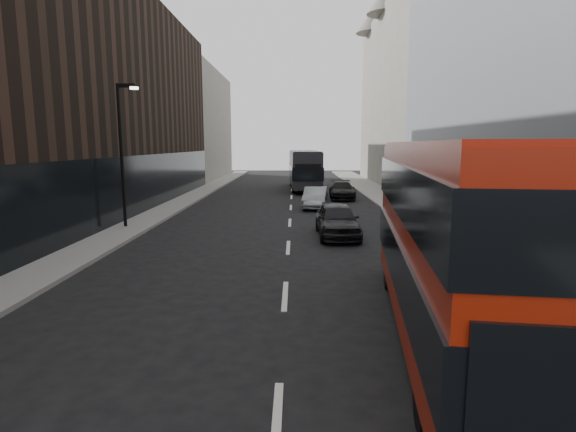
{
  "coord_description": "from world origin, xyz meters",
  "views": [
    {
      "loc": [
        0.27,
        -4.22,
        4.25
      ],
      "look_at": [
        0.1,
        6.73,
        2.5
      ],
      "focal_mm": 28.0,
      "sensor_mm": 36.0,
      "label": 1
    }
  ],
  "objects_px": {
    "car_c": "(342,190)",
    "red_bus": "(456,233)",
    "grey_bus": "(304,169)",
    "car_b": "(315,198)",
    "street_lamp": "(123,146)",
    "car_a": "(337,220)"
  },
  "relations": [
    {
      "from": "car_a",
      "to": "car_c",
      "type": "bearing_deg",
      "value": 82.0
    },
    {
      "from": "street_lamp",
      "to": "car_a",
      "type": "xyz_separation_m",
      "value": [
        10.46,
        -1.67,
        -3.4
      ]
    },
    {
      "from": "street_lamp",
      "to": "car_a",
      "type": "bearing_deg",
      "value": -9.06
    },
    {
      "from": "grey_bus",
      "to": "car_a",
      "type": "relative_size",
      "value": 2.48
    },
    {
      "from": "car_a",
      "to": "car_c",
      "type": "xyz_separation_m",
      "value": [
        1.74,
        14.65,
        -0.1
      ]
    },
    {
      "from": "street_lamp",
      "to": "car_b",
      "type": "distance_m",
      "value": 13.08
    },
    {
      "from": "street_lamp",
      "to": "car_b",
      "type": "xyz_separation_m",
      "value": [
        9.87,
        7.84,
        -3.48
      ]
    },
    {
      "from": "grey_bus",
      "to": "car_c",
      "type": "relative_size",
      "value": 2.42
    },
    {
      "from": "street_lamp",
      "to": "car_b",
      "type": "height_order",
      "value": "street_lamp"
    },
    {
      "from": "street_lamp",
      "to": "grey_bus",
      "type": "relative_size",
      "value": 0.62
    },
    {
      "from": "street_lamp",
      "to": "grey_bus",
      "type": "xyz_separation_m",
      "value": [
        9.38,
        20.62,
        -2.23
      ]
    },
    {
      "from": "street_lamp",
      "to": "car_c",
      "type": "height_order",
      "value": "street_lamp"
    },
    {
      "from": "street_lamp",
      "to": "car_a",
      "type": "distance_m",
      "value": 11.13
    },
    {
      "from": "street_lamp",
      "to": "grey_bus",
      "type": "height_order",
      "value": "street_lamp"
    },
    {
      "from": "car_c",
      "to": "red_bus",
      "type": "bearing_deg",
      "value": -88.05
    },
    {
      "from": "car_a",
      "to": "car_c",
      "type": "height_order",
      "value": "car_a"
    },
    {
      "from": "red_bus",
      "to": "car_a",
      "type": "xyz_separation_m",
      "value": [
        -1.47,
        11.11,
        -1.61
      ]
    },
    {
      "from": "red_bus",
      "to": "grey_bus",
      "type": "height_order",
      "value": "red_bus"
    },
    {
      "from": "car_b",
      "to": "car_c",
      "type": "xyz_separation_m",
      "value": [
        2.32,
        5.13,
        -0.02
      ]
    },
    {
      "from": "grey_bus",
      "to": "red_bus",
      "type": "bearing_deg",
      "value": -87.71
    },
    {
      "from": "grey_bus",
      "to": "car_b",
      "type": "distance_m",
      "value": 12.84
    },
    {
      "from": "street_lamp",
      "to": "car_b",
      "type": "relative_size",
      "value": 1.64
    }
  ]
}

